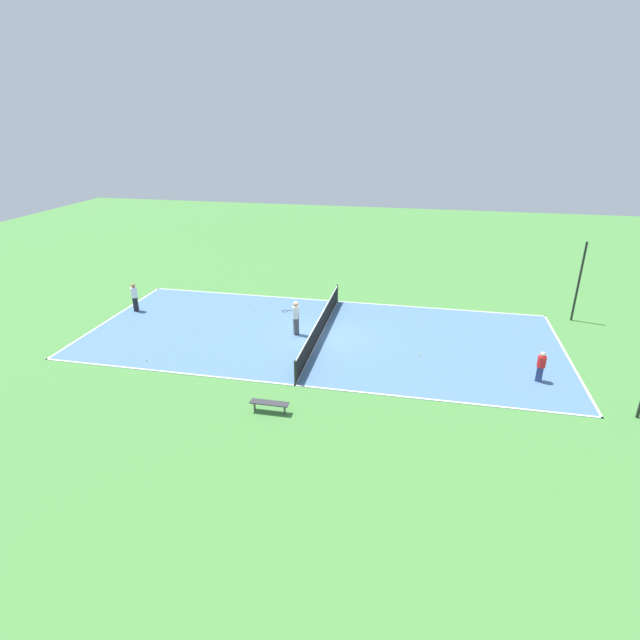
# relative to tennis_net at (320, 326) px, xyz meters

# --- Properties ---
(ground_plane) EXTENTS (80.00, 80.00, 0.00)m
(ground_plane) POSITION_rel_tennis_net_xyz_m (0.00, 0.00, -0.59)
(ground_plane) COLOR #47843D
(court_surface) EXTENTS (10.70, 24.34, 0.02)m
(court_surface) POSITION_rel_tennis_net_xyz_m (0.00, 0.00, -0.58)
(court_surface) COLOR #4C729E
(court_surface) RESTS_ON ground_plane
(tennis_net) EXTENTS (10.50, 0.10, 1.11)m
(tennis_net) POSITION_rel_tennis_net_xyz_m (0.00, 0.00, 0.00)
(tennis_net) COLOR black
(tennis_net) RESTS_ON court_surface
(bench) EXTENTS (0.36, 1.52, 0.45)m
(bench) POSITION_rel_tennis_net_xyz_m (7.51, -0.44, -0.20)
(bench) COLOR #333338
(bench) RESTS_ON ground_plane
(player_coach_red) EXTENTS (0.46, 0.46, 1.40)m
(player_coach_red) POSITION_rel_tennis_net_xyz_m (2.80, 10.27, 0.22)
(player_coach_red) COLOR navy
(player_coach_red) RESTS_ON court_surface
(player_near_white) EXTENTS (0.45, 0.45, 1.70)m
(player_near_white) POSITION_rel_tennis_net_xyz_m (-1.27, -11.32, 0.41)
(player_near_white) COLOR black
(player_near_white) RESTS_ON court_surface
(player_far_white) EXTENTS (0.81, 0.95, 1.85)m
(player_far_white) POSITION_rel_tennis_net_xyz_m (0.13, -1.26, 0.51)
(player_far_white) COLOR #4C4C51
(player_far_white) RESTS_ON court_surface
(tennis_ball_far_baseline) EXTENTS (0.07, 0.07, 0.07)m
(tennis_ball_far_baseline) POSITION_rel_tennis_net_xyz_m (4.51, -7.40, -0.53)
(tennis_ball_far_baseline) COLOR #CCE033
(tennis_ball_far_baseline) RESTS_ON court_surface
(tennis_ball_right_alley) EXTENTS (0.07, 0.07, 0.07)m
(tennis_ball_right_alley) POSITION_rel_tennis_net_xyz_m (-2.76, -4.59, -0.53)
(tennis_ball_right_alley) COLOR #CCE033
(tennis_ball_right_alley) RESTS_ON court_surface
(tennis_ball_near_net) EXTENTS (0.07, 0.07, 0.07)m
(tennis_ball_near_net) POSITION_rel_tennis_net_xyz_m (-4.00, 0.37, -0.53)
(tennis_ball_near_net) COLOR #CCE033
(tennis_ball_near_net) RESTS_ON court_surface
(tennis_ball_left_sideline) EXTENTS (0.07, 0.07, 0.07)m
(tennis_ball_left_sideline) POSITION_rel_tennis_net_xyz_m (1.29, 5.19, -0.53)
(tennis_ball_left_sideline) COLOR #CCE033
(tennis_ball_left_sideline) RESTS_ON court_surface
(fence_post_back_left) EXTENTS (0.12, 0.12, 4.50)m
(fence_post_back_left) POSITION_rel_tennis_net_xyz_m (-5.00, 13.44, 1.66)
(fence_post_back_left) COLOR black
(fence_post_back_left) RESTS_ON ground_plane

